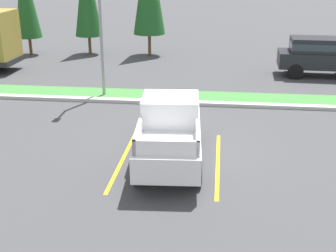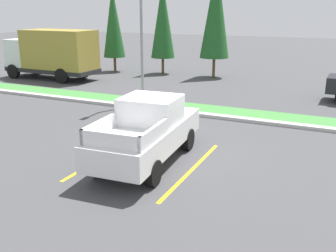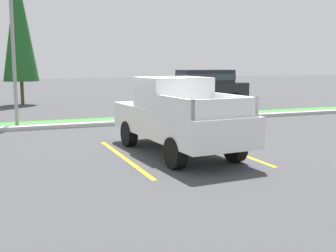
% 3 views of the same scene
% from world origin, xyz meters
% --- Properties ---
extents(ground_plane, '(120.00, 120.00, 0.00)m').
position_xyz_m(ground_plane, '(0.00, 0.00, 0.00)').
color(ground_plane, '#424244').
extents(parking_line_near, '(0.12, 4.80, 0.01)m').
position_xyz_m(parking_line_near, '(-1.56, -0.99, 0.00)').
color(parking_line_near, yellow).
rests_on(parking_line_near, ground).
extents(parking_line_far, '(0.12, 4.80, 0.01)m').
position_xyz_m(parking_line_far, '(1.54, -0.99, 0.00)').
color(parking_line_far, yellow).
rests_on(parking_line_far, ground).
extents(curb_strip, '(56.00, 0.40, 0.15)m').
position_xyz_m(curb_strip, '(0.00, 5.00, 0.07)').
color(curb_strip, '#B2B2AD').
rests_on(curb_strip, ground).
extents(grass_median, '(56.00, 1.80, 0.06)m').
position_xyz_m(grass_median, '(0.00, 6.10, 0.03)').
color(grass_median, '#42843D').
rests_on(grass_median, ground).
extents(pickup_truck_main, '(2.24, 5.34, 2.10)m').
position_xyz_m(pickup_truck_main, '(-0.01, -0.94, 1.04)').
color(pickup_truck_main, black).
rests_on(pickup_truck_main, ground).
extents(suv_distant, '(4.67, 2.09, 2.10)m').
position_xyz_m(suv_distant, '(6.91, 10.88, 1.24)').
color(suv_distant, black).
rests_on(suv_distant, ground).
extents(street_light, '(0.24, 1.49, 6.13)m').
position_xyz_m(street_light, '(-3.91, 5.73, 3.60)').
color(street_light, gray).
rests_on(street_light, ground).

